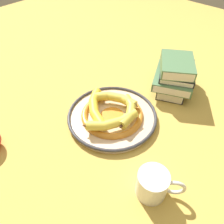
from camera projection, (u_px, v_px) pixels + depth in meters
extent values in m
plane|color=gold|center=(107.00, 115.00, 0.85)|extent=(2.80, 2.80, 0.00)
cylinder|color=beige|center=(112.00, 117.00, 0.83)|extent=(0.33, 0.33, 0.01)
torus|color=orange|center=(112.00, 115.00, 0.83)|extent=(0.24, 0.24, 0.02)
cylinder|color=orange|center=(112.00, 116.00, 0.83)|extent=(0.09, 0.09, 0.00)
torus|color=#333338|center=(112.00, 115.00, 0.83)|extent=(0.34, 0.34, 0.01)
cylinder|color=yellow|center=(96.00, 126.00, 0.75)|extent=(0.07, 0.07, 0.03)
cylinder|color=yellow|center=(114.00, 123.00, 0.76)|extent=(0.07, 0.06, 0.03)
cylinder|color=yellow|center=(129.00, 117.00, 0.78)|extent=(0.07, 0.04, 0.03)
sphere|color=yellow|center=(105.00, 126.00, 0.75)|extent=(0.03, 0.03, 0.03)
sphere|color=yellow|center=(122.00, 121.00, 0.76)|extent=(0.03, 0.03, 0.03)
cone|color=#472D19|center=(86.00, 126.00, 0.75)|extent=(0.04, 0.04, 0.03)
sphere|color=black|center=(135.00, 113.00, 0.79)|extent=(0.02, 0.02, 0.02)
cylinder|color=gold|center=(126.00, 121.00, 0.76)|extent=(0.06, 0.04, 0.03)
cylinder|color=gold|center=(131.00, 111.00, 0.80)|extent=(0.06, 0.06, 0.03)
cylinder|color=gold|center=(129.00, 102.00, 0.84)|extent=(0.06, 0.06, 0.03)
sphere|color=gold|center=(130.00, 117.00, 0.78)|extent=(0.03, 0.03, 0.03)
sphere|color=gold|center=(131.00, 106.00, 0.82)|extent=(0.03, 0.03, 0.03)
cone|color=#472D19|center=(122.00, 126.00, 0.75)|extent=(0.03, 0.03, 0.03)
sphere|color=black|center=(126.00, 97.00, 0.85)|extent=(0.02, 0.02, 0.02)
cylinder|color=yellow|center=(129.00, 102.00, 0.83)|extent=(0.04, 0.06, 0.03)
cylinder|color=yellow|center=(115.00, 97.00, 0.85)|extent=(0.06, 0.07, 0.03)
cylinder|color=yellow|center=(100.00, 96.00, 0.86)|extent=(0.07, 0.07, 0.03)
sphere|color=yellow|center=(122.00, 99.00, 0.85)|extent=(0.03, 0.03, 0.03)
sphere|color=yellow|center=(108.00, 96.00, 0.86)|extent=(0.03, 0.03, 0.03)
cone|color=#472D19|center=(135.00, 105.00, 0.82)|extent=(0.03, 0.03, 0.03)
sphere|color=black|center=(93.00, 97.00, 0.86)|extent=(0.02, 0.02, 0.02)
cylinder|color=yellow|center=(95.00, 96.00, 0.86)|extent=(0.07, 0.06, 0.03)
cylinder|color=yellow|center=(94.00, 107.00, 0.81)|extent=(0.07, 0.07, 0.03)
cylinder|color=yellow|center=(98.00, 119.00, 0.77)|extent=(0.05, 0.07, 0.03)
sphere|color=yellow|center=(93.00, 101.00, 0.84)|extent=(0.03, 0.03, 0.03)
sphere|color=yellow|center=(94.00, 113.00, 0.79)|extent=(0.03, 0.03, 0.03)
cone|color=#472D19|center=(97.00, 91.00, 0.88)|extent=(0.04, 0.04, 0.03)
sphere|color=black|center=(102.00, 125.00, 0.75)|extent=(0.02, 0.02, 0.02)
cube|color=black|center=(172.00, 85.00, 0.95)|extent=(0.21, 0.18, 0.04)
cube|color=white|center=(172.00, 86.00, 0.95)|extent=(0.20, 0.17, 0.03)
cube|color=#4C754C|center=(174.00, 78.00, 0.92)|extent=(0.25, 0.23, 0.04)
cube|color=white|center=(174.00, 78.00, 0.92)|extent=(0.23, 0.21, 0.03)
cube|color=black|center=(177.00, 71.00, 0.90)|extent=(0.22, 0.20, 0.02)
cube|color=white|center=(177.00, 72.00, 0.90)|extent=(0.21, 0.19, 0.02)
cube|color=#4C754C|center=(177.00, 65.00, 0.88)|extent=(0.21, 0.20, 0.04)
cube|color=white|center=(177.00, 65.00, 0.88)|extent=(0.20, 0.19, 0.03)
cylinder|color=white|center=(152.00, 184.00, 0.60)|extent=(0.09, 0.09, 0.09)
cylinder|color=#331C0F|center=(154.00, 178.00, 0.58)|extent=(0.07, 0.07, 0.01)
torus|color=white|center=(174.00, 188.00, 0.59)|extent=(0.04, 0.06, 0.06)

